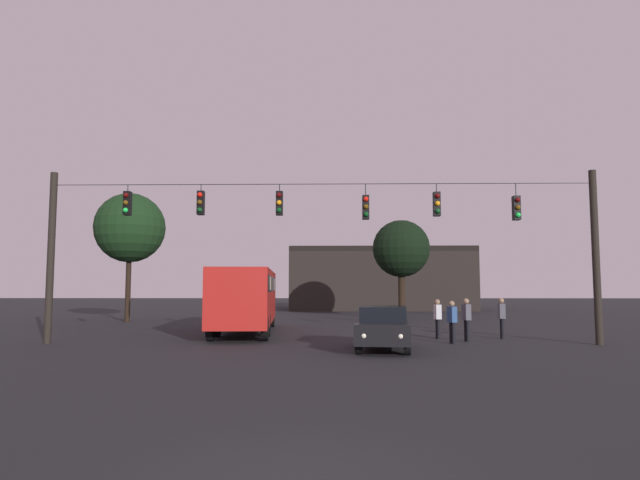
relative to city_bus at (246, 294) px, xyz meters
The scene contains 11 objects.
ground_plane 5.73m from the city_bus, 46.66° to the left, with size 168.00×168.00×0.00m, color black.
overhead_signal_span 6.90m from the city_bus, 55.18° to the right, with size 21.66×0.44×6.78m.
city_bus is the anchor object (origin of this frame).
car_near_right 9.39m from the city_bus, 50.15° to the right, with size 2.27×4.48×1.52m.
pedestrian_crossing_left 10.54m from the city_bus, 23.20° to the right, with size 0.33×0.41×1.74m.
pedestrian_crossing_center 10.23m from the city_bus, 29.38° to the right, with size 0.36×0.42×1.66m.
pedestrian_crossing_right 9.24m from the city_bus, 18.84° to the right, with size 0.30×0.39×1.68m.
pedestrian_near_bus 11.86m from the city_bus, 14.01° to the right, with size 0.25×0.37×1.73m.
corner_building 31.37m from the city_bus, 73.27° to the left, with size 17.63×12.01×6.08m.
tree_left_silhouette 15.15m from the city_bus, 52.35° to the left, with size 4.01×4.01×6.93m.
tree_behind_building 12.67m from the city_bus, 137.57° to the left, with size 4.47×4.47×8.26m.
Camera 1 is at (0.40, -6.20, 2.18)m, focal length 30.78 mm.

